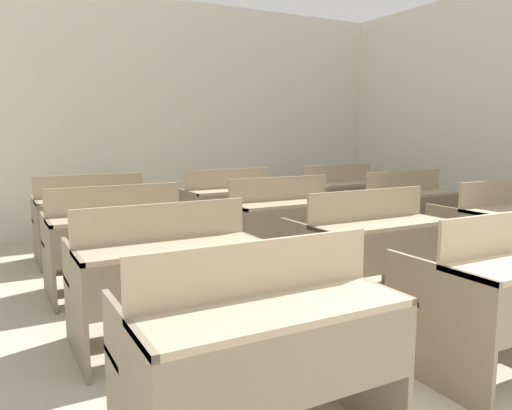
{
  "coord_description": "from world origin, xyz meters",
  "views": [
    {
      "loc": [
        -2.36,
        -0.53,
        1.35
      ],
      "look_at": [
        -0.4,
        3.07,
        0.75
      ],
      "focal_mm": 35.0,
      "sensor_mm": 36.0,
      "label": 1
    }
  ],
  "objects_px": {
    "bench_third_center": "(281,221)",
    "bench_third_left": "(117,238)",
    "bench_back_center": "(230,206)",
    "bench_front_center": "(509,289)",
    "bench_second_center": "(368,246)",
    "wastepaper_bin": "(361,207)",
    "bench_front_left": "(260,345)",
    "bench_third_right": "(404,210)",
    "bench_second_right": "(500,227)",
    "bench_back_right": "(338,197)",
    "bench_back_left": "(92,216)",
    "bench_second_left": "(165,273)"
  },
  "relations": [
    {
      "from": "bench_front_left",
      "to": "bench_third_left",
      "type": "relative_size",
      "value": 1.0
    },
    {
      "from": "wastepaper_bin",
      "to": "bench_second_right",
      "type": "bearing_deg",
      "value": -108.72
    },
    {
      "from": "bench_third_center",
      "to": "bench_back_right",
      "type": "bearing_deg",
      "value": 35.89
    },
    {
      "from": "bench_front_center",
      "to": "wastepaper_bin",
      "type": "xyz_separation_m",
      "value": [
        2.74,
        4.48,
        -0.33
      ]
    },
    {
      "from": "bench_front_center",
      "to": "wastepaper_bin",
      "type": "distance_m",
      "value": 5.26
    },
    {
      "from": "bench_third_center",
      "to": "bench_third_left",
      "type": "bearing_deg",
      "value": -179.28
    },
    {
      "from": "bench_third_left",
      "to": "bench_third_center",
      "type": "distance_m",
      "value": 1.61
    },
    {
      "from": "bench_third_right",
      "to": "wastepaper_bin",
      "type": "relative_size",
      "value": 3.96
    },
    {
      "from": "bench_second_center",
      "to": "bench_second_left",
      "type": "bearing_deg",
      "value": 178.64
    },
    {
      "from": "bench_front_center",
      "to": "bench_back_right",
      "type": "relative_size",
      "value": 1.0
    },
    {
      "from": "bench_front_center",
      "to": "bench_third_left",
      "type": "relative_size",
      "value": 1.0
    },
    {
      "from": "bench_back_right",
      "to": "bench_second_right",
      "type": "bearing_deg",
      "value": -89.82
    },
    {
      "from": "bench_front_left",
      "to": "bench_third_right",
      "type": "relative_size",
      "value": 1.0
    },
    {
      "from": "bench_third_left",
      "to": "bench_back_center",
      "type": "height_order",
      "value": "same"
    },
    {
      "from": "bench_front_left",
      "to": "bench_back_right",
      "type": "height_order",
      "value": "same"
    },
    {
      "from": "bench_third_left",
      "to": "bench_back_left",
      "type": "distance_m",
      "value": 1.22
    },
    {
      "from": "bench_front_left",
      "to": "wastepaper_bin",
      "type": "xyz_separation_m",
      "value": [
        4.34,
        4.45,
        -0.33
      ]
    },
    {
      "from": "bench_second_left",
      "to": "wastepaper_bin",
      "type": "xyz_separation_m",
      "value": [
        4.34,
        3.23,
        -0.33
      ]
    },
    {
      "from": "bench_third_right",
      "to": "bench_second_right",
      "type": "bearing_deg",
      "value": -89.65
    },
    {
      "from": "bench_third_center",
      "to": "bench_back_right",
      "type": "distance_m",
      "value": 2.02
    },
    {
      "from": "bench_second_center",
      "to": "bench_back_right",
      "type": "relative_size",
      "value": 1.0
    },
    {
      "from": "bench_front_center",
      "to": "bench_third_center",
      "type": "height_order",
      "value": "same"
    },
    {
      "from": "bench_front_left",
      "to": "bench_back_center",
      "type": "distance_m",
      "value": 3.98
    },
    {
      "from": "bench_front_center",
      "to": "bench_second_right",
      "type": "relative_size",
      "value": 1.0
    },
    {
      "from": "bench_front_center",
      "to": "bench_back_left",
      "type": "height_order",
      "value": "same"
    },
    {
      "from": "bench_back_left",
      "to": "bench_second_left",
      "type": "bearing_deg",
      "value": -90.02
    },
    {
      "from": "bench_second_left",
      "to": "bench_third_right",
      "type": "relative_size",
      "value": 1.0
    },
    {
      "from": "bench_third_left",
      "to": "bench_back_right",
      "type": "relative_size",
      "value": 1.0
    },
    {
      "from": "bench_back_center",
      "to": "wastepaper_bin",
      "type": "relative_size",
      "value": 3.96
    },
    {
      "from": "bench_third_center",
      "to": "bench_back_left",
      "type": "height_order",
      "value": "same"
    },
    {
      "from": "bench_front_left",
      "to": "bench_third_center",
      "type": "distance_m",
      "value": 2.91
    },
    {
      "from": "bench_back_center",
      "to": "bench_third_left",
      "type": "bearing_deg",
      "value": -143.12
    },
    {
      "from": "bench_back_left",
      "to": "wastepaper_bin",
      "type": "xyz_separation_m",
      "value": [
        4.34,
        0.81,
        -0.33
      ]
    },
    {
      "from": "bench_second_right",
      "to": "bench_second_center",
      "type": "bearing_deg",
      "value": -179.54
    },
    {
      "from": "bench_second_center",
      "to": "bench_second_right",
      "type": "relative_size",
      "value": 1.0
    },
    {
      "from": "bench_second_right",
      "to": "bench_front_center",
      "type": "bearing_deg",
      "value": -143.24
    },
    {
      "from": "bench_front_center",
      "to": "bench_back_right",
      "type": "xyz_separation_m",
      "value": [
        1.63,
        3.65,
        0.0
      ]
    },
    {
      "from": "bench_third_left",
      "to": "bench_back_left",
      "type": "bearing_deg",
      "value": 89.04
    },
    {
      "from": "bench_second_left",
      "to": "bench_third_center",
      "type": "xyz_separation_m",
      "value": [
        1.59,
        1.22,
        0.0
      ]
    },
    {
      "from": "bench_second_center",
      "to": "bench_back_center",
      "type": "height_order",
      "value": "same"
    },
    {
      "from": "bench_second_right",
      "to": "bench_back_left",
      "type": "xyz_separation_m",
      "value": [
        -3.24,
        2.44,
        0.0
      ]
    },
    {
      "from": "bench_second_right",
      "to": "bench_third_center",
      "type": "xyz_separation_m",
      "value": [
        -1.65,
        1.24,
        0.0
      ]
    },
    {
      "from": "bench_third_left",
      "to": "bench_third_center",
      "type": "height_order",
      "value": "same"
    },
    {
      "from": "bench_second_left",
      "to": "bench_back_center",
      "type": "height_order",
      "value": "same"
    },
    {
      "from": "bench_second_left",
      "to": "bench_third_left",
      "type": "xyz_separation_m",
      "value": [
        -0.02,
        1.2,
        0.0
      ]
    },
    {
      "from": "bench_front_left",
      "to": "bench_front_center",
      "type": "distance_m",
      "value": 1.6
    },
    {
      "from": "bench_third_center",
      "to": "bench_second_left",
      "type": "bearing_deg",
      "value": -142.61
    },
    {
      "from": "bench_front_center",
      "to": "bench_back_left",
      "type": "relative_size",
      "value": 1.0
    },
    {
      "from": "bench_back_center",
      "to": "wastepaper_bin",
      "type": "bearing_deg",
      "value": 16.46
    },
    {
      "from": "bench_front_center",
      "to": "bench_second_center",
      "type": "xyz_separation_m",
      "value": [
        0.02,
        1.21,
        0.0
      ]
    }
  ]
}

